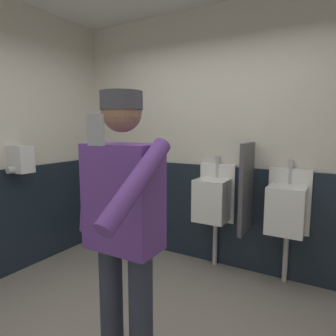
{
  "coord_description": "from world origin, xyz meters",
  "views": [
    {
      "loc": [
        1.15,
        -1.51,
        1.55
      ],
      "look_at": [
        0.06,
        0.38,
        1.25
      ],
      "focal_mm": 31.76,
      "sensor_mm": 36.0,
      "label": 1
    }
  ],
  "objects": [
    {
      "name": "wall_back",
      "position": [
        0.0,
        1.67,
        1.42
      ],
      "size": [
        4.22,
        0.12,
        2.84
      ],
      "primitive_type": "cube",
      "color": "beige",
      "rests_on": "ground_plane"
    },
    {
      "name": "wainscot_band_back",
      "position": [
        0.0,
        1.59,
        0.56
      ],
      "size": [
        3.62,
        0.03,
        1.12
      ],
      "primitive_type": "cube",
      "color": "#19232D",
      "rests_on": "ground_plane"
    },
    {
      "name": "urinal_left",
      "position": [
        0.0,
        1.45,
        0.78
      ],
      "size": [
        0.4,
        0.34,
        1.24
      ],
      "color": "white",
      "rests_on": "ground_plane"
    },
    {
      "name": "urinal_middle",
      "position": [
        0.75,
        1.45,
        0.78
      ],
      "size": [
        0.4,
        0.34,
        1.24
      ],
      "color": "white",
      "rests_on": "ground_plane"
    },
    {
      "name": "privacy_divider_panel",
      "position": [
        0.38,
        1.38,
        0.95
      ],
      "size": [
        0.04,
        0.4,
        0.9
      ],
      "primitive_type": "cube",
      "color": "#4C4C51"
    },
    {
      "name": "person",
      "position": [
        0.12,
        -0.23,
        1.03
      ],
      "size": [
        0.64,
        0.6,
        1.74
      ],
      "color": "#2D3342",
      "rests_on": "ground_plane"
    },
    {
      "name": "cell_phone",
      "position": [
        0.41,
        -0.73,
        1.54
      ],
      "size": [
        0.06,
        0.03,
        0.11
      ],
      "primitive_type": "cube",
      "rotation": [
        0.05,
        0.0,
        0.15
      ],
      "color": "#A5A8B2"
    },
    {
      "name": "hand_dryer",
      "position": [
        -1.69,
        0.36,
        1.22
      ],
      "size": [
        0.24,
        0.23,
        0.28
      ],
      "color": "silver"
    }
  ]
}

